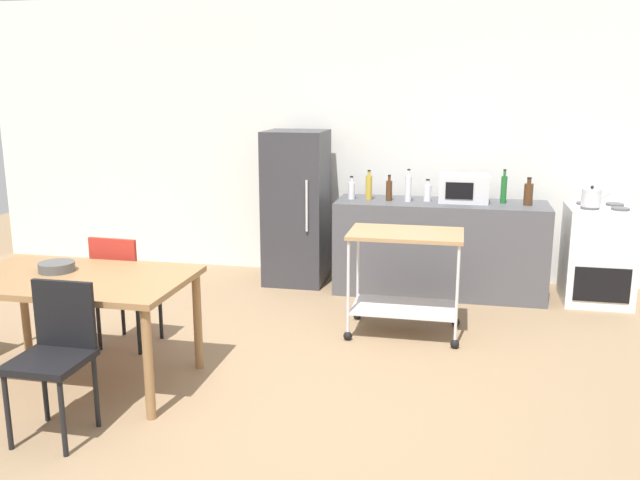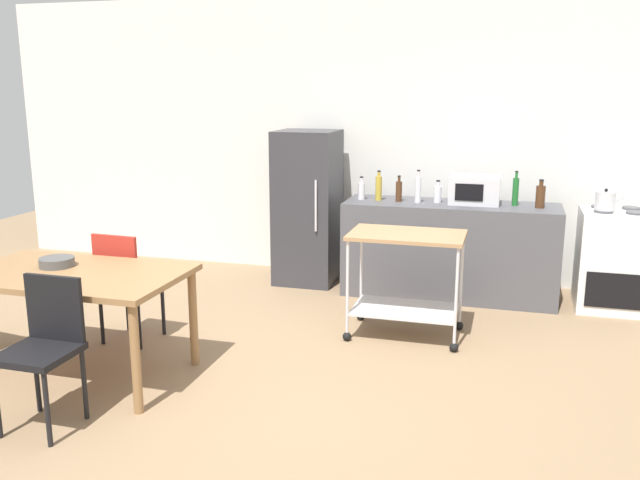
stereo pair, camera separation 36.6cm
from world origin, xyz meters
The scene contains 19 objects.
ground_plane centered at (0.00, 0.00, 0.00)m, with size 12.00×12.00×0.00m, color #8C7051.
back_wall centered at (0.00, 3.20, 1.45)m, with size 8.40×0.12×2.90m, color silver.
kitchen_counter centered at (0.90, 2.60, 0.45)m, with size 2.00×0.64×0.90m, color #4C4C51.
dining_table centered at (-1.40, 0.02, 0.67)m, with size 1.50×0.90×0.75m.
chair_red centered at (-1.41, 0.66, 0.52)m, with size 0.42×0.42×0.89m.
chair_black centered at (-1.15, -0.63, 0.52)m, with size 0.40×0.40×0.89m.
stove_oven centered at (2.35, 2.62, 0.45)m, with size 0.60×0.61×0.92m.
refrigerator centered at (-0.55, 2.70, 0.78)m, with size 0.60×0.63×1.55m.
kitchen_cart centered at (0.67, 1.41, 0.57)m, with size 0.91×0.57×0.85m.
bottle_soda centered at (0.03, 2.60, 0.99)m, with size 0.07×0.07×0.22m.
bottle_hot_sauce centered at (0.20, 2.59, 1.02)m, with size 0.06×0.06×0.29m.
bottle_soy_sauce centered at (0.40, 2.58, 1.00)m, with size 0.06×0.06×0.25m.
bottle_olive_oil centered at (0.58, 2.57, 1.03)m, with size 0.06×0.06×0.31m.
bottle_wine centered at (0.76, 2.62, 0.98)m, with size 0.07×0.07×0.21m.
microwave centered at (1.10, 2.66, 1.03)m, with size 0.46×0.35×0.26m.
bottle_sparkling_water centered at (1.47, 2.65, 1.04)m, with size 0.06×0.06×0.32m.
bottle_vinegar centered at (1.69, 2.59, 1.01)m, with size 0.08×0.08×0.26m.
fruit_bowl centered at (-1.59, 0.11, 0.78)m, with size 0.24×0.24×0.06m, color #4C4C4C.
kettle centered at (2.23, 2.52, 1.00)m, with size 0.24×0.17×0.19m.
Camera 2 is at (1.43, -3.76, 1.98)m, focal length 37.85 mm.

